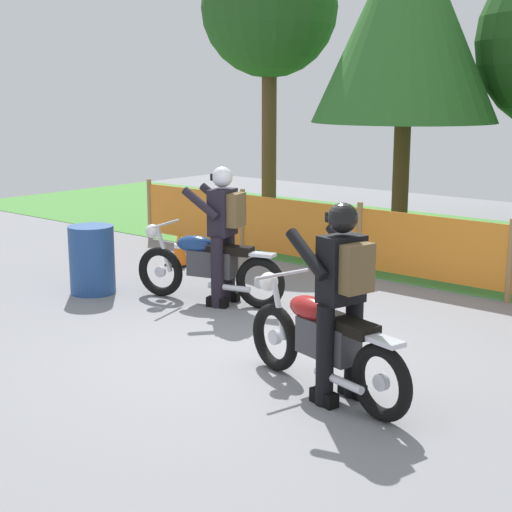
% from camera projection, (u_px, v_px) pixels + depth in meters
% --- Properties ---
extents(ground, '(24.00, 24.00, 0.02)m').
position_uv_depth(ground, '(259.00, 357.00, 7.55)').
color(ground, gray).
extents(barrier_fence, '(11.01, 0.08, 1.05)m').
position_uv_depth(barrier_fence, '(430.00, 248.00, 10.05)').
color(barrier_fence, '#997547').
rests_on(barrier_fence, ground).
extents(tree_leftmost, '(2.50, 2.50, 5.29)m').
position_uv_depth(tree_leftmost, '(270.00, 10.00, 13.89)').
color(tree_leftmost, brown).
rests_on(tree_leftmost, ground).
extents(tree_near_left, '(3.08, 3.08, 5.48)m').
position_uv_depth(tree_near_left, '(407.00, 17.00, 12.43)').
color(tree_near_left, brown).
rests_on(tree_near_left, ground).
extents(motorcycle_lead, '(1.98, 0.78, 0.96)m').
position_uv_depth(motorcycle_lead, '(208.00, 265.00, 9.39)').
color(motorcycle_lead, black).
rests_on(motorcycle_lead, ground).
extents(motorcycle_trailing, '(1.99, 0.75, 0.96)m').
position_uv_depth(motorcycle_trailing, '(323.00, 341.00, 6.55)').
color(motorcycle_trailing, black).
rests_on(motorcycle_trailing, ground).
extents(rider_lead, '(0.76, 0.65, 1.69)m').
position_uv_depth(rider_lead, '(223.00, 228.00, 9.20)').
color(rider_lead, black).
rests_on(rider_lead, ground).
extents(rider_trailing, '(0.75, 0.64, 1.69)m').
position_uv_depth(rider_trailing, '(342.00, 292.00, 6.27)').
color(rider_trailing, black).
rests_on(rider_trailing, ground).
extents(traffic_cone, '(0.32, 0.32, 0.53)m').
position_uv_depth(traffic_cone, '(179.00, 249.00, 11.40)').
color(traffic_cone, black).
rests_on(traffic_cone, ground).
extents(spare_drum, '(0.58, 0.58, 0.88)m').
position_uv_depth(spare_drum, '(92.00, 260.00, 9.83)').
color(spare_drum, navy).
rests_on(spare_drum, ground).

